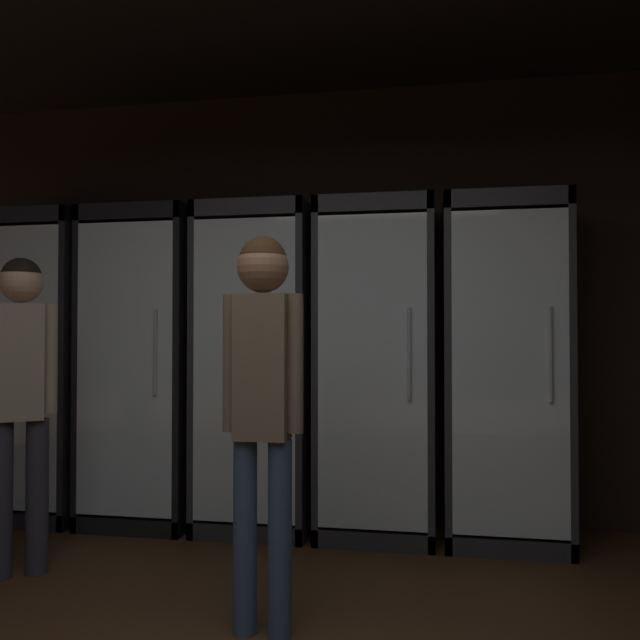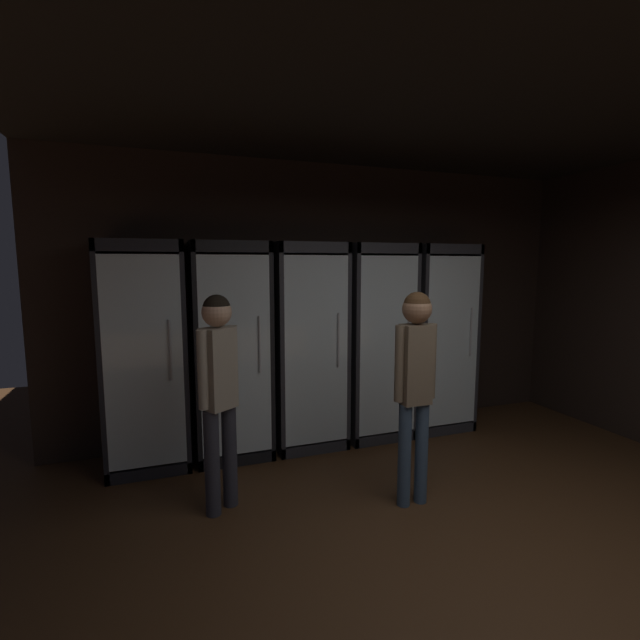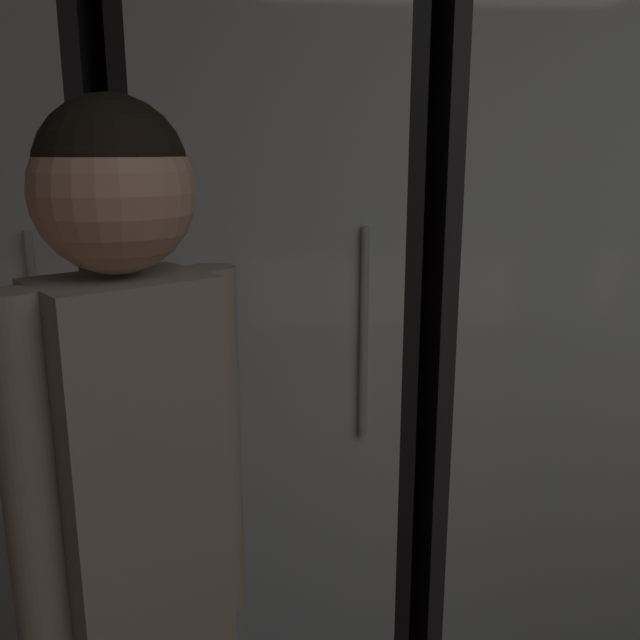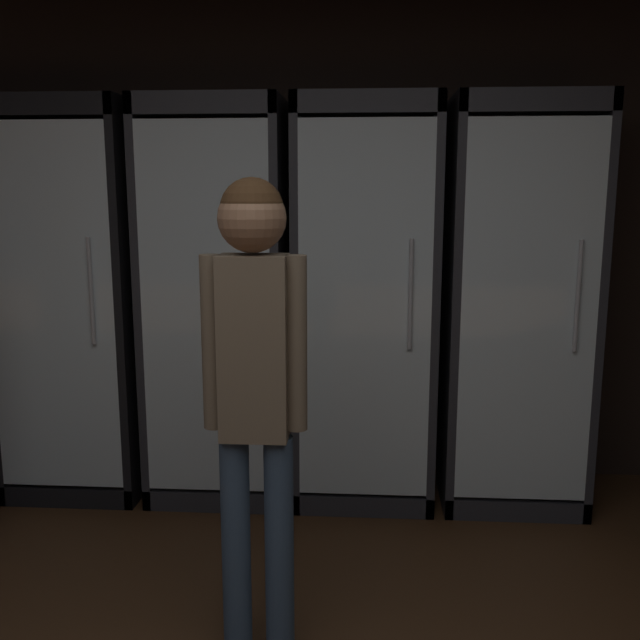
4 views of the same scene
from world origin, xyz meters
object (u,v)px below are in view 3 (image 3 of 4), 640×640
cooler_left (272,343)px  shopper_near (138,538)px  cooler_center (522,338)px  cooler_far_left (5,349)px

cooler_left → shopper_near: bearing=-102.6°
cooler_left → cooler_center: same height
shopper_near → cooler_far_left: bearing=117.3°
cooler_far_left → cooler_center: (1.47, -0.00, -0.01)m
cooler_center → cooler_left: bearing=180.0°
cooler_left → shopper_near: size_ratio=1.26×
cooler_left → cooler_center: size_ratio=1.00×
cooler_far_left → cooler_center: 1.47m
cooler_far_left → cooler_left: same height
shopper_near → cooler_center: bearing=46.0°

